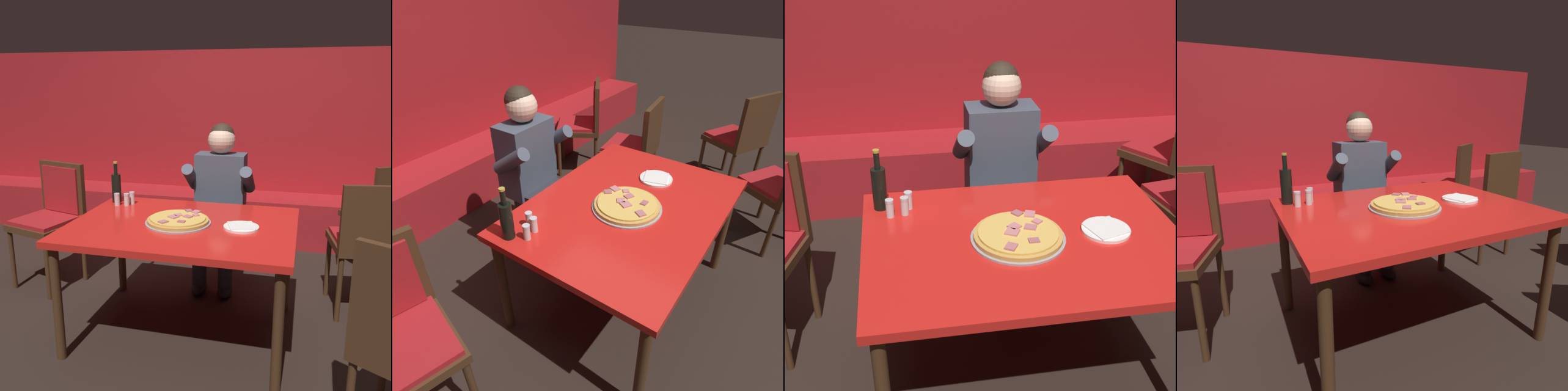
{
  "view_description": "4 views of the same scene",
  "coord_description": "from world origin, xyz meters",
  "views": [
    {
      "loc": [
        0.7,
        -2.43,
        1.57
      ],
      "look_at": [
        0.04,
        0.15,
        0.88
      ],
      "focal_mm": 40.0,
      "sensor_mm": 36.0,
      "label": 1
    },
    {
      "loc": [
        -1.5,
        -0.76,
        1.89
      ],
      "look_at": [
        -0.07,
        0.23,
        0.76
      ],
      "focal_mm": 32.0,
      "sensor_mm": 36.0,
      "label": 2
    },
    {
      "loc": [
        -0.5,
        -1.9,
        1.96
      ],
      "look_at": [
        -0.19,
        0.01,
        0.95
      ],
      "focal_mm": 50.0,
      "sensor_mm": 36.0,
      "label": 3
    },
    {
      "loc": [
        -0.87,
        -1.39,
        1.22
      ],
      "look_at": [
        -0.19,
        0.06,
        0.81
      ],
      "focal_mm": 28.0,
      "sensor_mm": 36.0,
      "label": 4
    }
  ],
  "objects": [
    {
      "name": "pizza",
      "position": [
        -0.03,
        -0.01,
        0.76
      ],
      "size": [
        0.4,
        0.4,
        0.05
      ],
      "color": "#9E9EA3",
      "rests_on": "main_dining_table"
    },
    {
      "name": "booth_bench",
      "position": [
        0.0,
        1.86,
        0.23
      ],
      "size": [
        6.46,
        0.48,
        0.46
      ],
      "primitive_type": "cube",
      "color": "#A3191E",
      "rests_on": "ground_plane"
    },
    {
      "name": "dining_chair_by_booth",
      "position": [
        1.14,
        0.52,
        0.57
      ],
      "size": [
        0.5,
        0.5,
        0.95
      ],
      "color": "#422816",
      "rests_on": "ground_plane"
    },
    {
      "name": "ground_plane",
      "position": [
        0.0,
        0.0,
        0.0
      ],
      "size": [
        24.0,
        24.0,
        0.0
      ],
      "primitive_type": "plane",
      "color": "black"
    },
    {
      "name": "shaker_parmesan",
      "position": [
        -0.47,
        0.33,
        0.78
      ],
      "size": [
        0.04,
        0.04,
        0.09
      ],
      "color": "silver",
      "rests_on": "main_dining_table"
    },
    {
      "name": "plate_white_paper",
      "position": [
        0.36,
        -0.01,
        0.75
      ],
      "size": [
        0.21,
        0.21,
        0.02
      ],
      "color": "white",
      "rests_on": "main_dining_table"
    },
    {
      "name": "main_dining_table",
      "position": [
        0.0,
        0.0,
        0.67
      ],
      "size": [
        1.36,
        1.02,
        0.74
      ],
      "color": "#422816",
      "rests_on": "ground_plane"
    },
    {
      "name": "shaker_black_pepper",
      "position": [
        -0.55,
        0.27,
        0.78
      ],
      "size": [
        0.04,
        0.04,
        0.09
      ],
      "color": "silver",
      "rests_on": "main_dining_table"
    },
    {
      "name": "booth_wall_panel",
      "position": [
        0.0,
        2.18,
        0.95
      ],
      "size": [
        6.8,
        0.16,
        1.9
      ],
      "primitive_type": "cube",
      "color": "#A3191E",
      "rests_on": "ground_plane"
    },
    {
      "name": "shaker_oregano",
      "position": [
        -0.49,
        0.28,
        0.78
      ],
      "size": [
        0.04,
        0.04,
        0.09
      ],
      "color": "silver",
      "rests_on": "main_dining_table"
    },
    {
      "name": "diner_seated_blue_shirt",
      "position": [
        0.07,
        0.77,
        0.71
      ],
      "size": [
        0.53,
        0.53,
        1.27
      ],
      "color": "black",
      "rests_on": "ground_plane"
    },
    {
      "name": "dining_chair_near_right",
      "position": [
        1.35,
        1.25,
        0.57
      ],
      "size": [
        0.61,
        0.61,
        0.95
      ],
      "color": "#422816",
      "rests_on": "ground_plane"
    },
    {
      "name": "beer_bottle",
      "position": [
        -0.6,
        0.36,
        0.85
      ],
      "size": [
        0.07,
        0.07,
        0.29
      ],
      "color": "black",
      "rests_on": "main_dining_table"
    }
  ]
}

